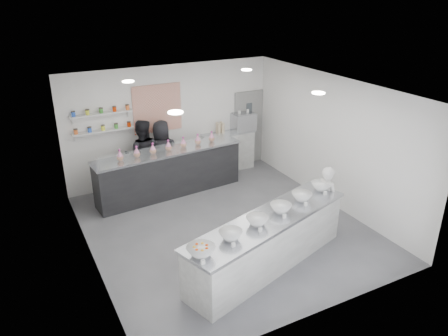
# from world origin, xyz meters

# --- Properties ---
(floor) EXTENTS (6.00, 6.00, 0.00)m
(floor) POSITION_xyz_m (0.00, 0.00, 0.00)
(floor) COLOR #515156
(floor) RESTS_ON ground
(ceiling) EXTENTS (6.00, 6.00, 0.00)m
(ceiling) POSITION_xyz_m (0.00, 0.00, 3.00)
(ceiling) COLOR white
(ceiling) RESTS_ON floor
(back_wall) EXTENTS (5.50, 0.00, 5.50)m
(back_wall) POSITION_xyz_m (0.00, 3.00, 1.50)
(back_wall) COLOR white
(back_wall) RESTS_ON floor
(left_wall) EXTENTS (0.00, 6.00, 6.00)m
(left_wall) POSITION_xyz_m (-2.75, 0.00, 1.50)
(left_wall) COLOR white
(left_wall) RESTS_ON floor
(right_wall) EXTENTS (0.00, 6.00, 6.00)m
(right_wall) POSITION_xyz_m (2.75, 0.00, 1.50)
(right_wall) COLOR white
(right_wall) RESTS_ON floor
(back_door) EXTENTS (0.88, 0.04, 2.10)m
(back_door) POSITION_xyz_m (2.30, 2.97, 1.05)
(back_door) COLOR gray
(back_door) RESTS_ON floor
(pattern_panel) EXTENTS (1.25, 0.03, 1.20)m
(pattern_panel) POSITION_xyz_m (-0.35, 2.98, 1.95)
(pattern_panel) COLOR #C44020
(pattern_panel) RESTS_ON back_wall
(jar_shelf_lower) EXTENTS (1.45, 0.22, 0.04)m
(jar_shelf_lower) POSITION_xyz_m (-1.75, 2.90, 1.60)
(jar_shelf_lower) COLOR silver
(jar_shelf_lower) RESTS_ON back_wall
(jar_shelf_upper) EXTENTS (1.45, 0.22, 0.04)m
(jar_shelf_upper) POSITION_xyz_m (-1.75, 2.90, 2.02)
(jar_shelf_upper) COLOR silver
(jar_shelf_upper) RESTS_ON back_wall
(preserve_jars) EXTENTS (1.45, 0.10, 0.56)m
(preserve_jars) POSITION_xyz_m (-1.75, 2.88, 1.88)
(preserve_jars) COLOR orange
(preserve_jars) RESTS_ON jar_shelf_lower
(downlight_0) EXTENTS (0.24, 0.24, 0.02)m
(downlight_0) POSITION_xyz_m (-1.40, -1.00, 2.98)
(downlight_0) COLOR white
(downlight_0) RESTS_ON ceiling
(downlight_1) EXTENTS (0.24, 0.24, 0.02)m
(downlight_1) POSITION_xyz_m (1.40, -1.00, 2.98)
(downlight_1) COLOR white
(downlight_1) RESTS_ON ceiling
(downlight_2) EXTENTS (0.24, 0.24, 0.02)m
(downlight_2) POSITION_xyz_m (-1.40, 1.60, 2.98)
(downlight_2) COLOR white
(downlight_2) RESTS_ON ceiling
(downlight_3) EXTENTS (0.24, 0.24, 0.02)m
(downlight_3) POSITION_xyz_m (1.40, 1.60, 2.98)
(downlight_3) COLOR white
(downlight_3) RESTS_ON ceiling
(prep_counter) EXTENTS (3.72, 1.87, 0.99)m
(prep_counter) POSITION_xyz_m (0.06, -1.56, 0.50)
(prep_counter) COLOR #9B9B96
(prep_counter) RESTS_ON floor
(back_bar) EXTENTS (3.73, 0.99, 1.14)m
(back_bar) POSITION_xyz_m (-0.44, 2.07, 0.57)
(back_bar) COLOR black
(back_bar) RESTS_ON floor
(sneeze_guard) EXTENTS (3.62, 0.33, 0.31)m
(sneeze_guard) POSITION_xyz_m (-0.41, 1.75, 1.30)
(sneeze_guard) COLOR white
(sneeze_guard) RESTS_ON back_bar
(espresso_ledge) EXTENTS (1.46, 0.46, 1.08)m
(espresso_ledge) POSITION_xyz_m (1.55, 2.78, 0.54)
(espresso_ledge) COLOR #9B9B96
(espresso_ledge) RESTS_ON floor
(espresso_machine) EXTENTS (0.62, 0.43, 0.47)m
(espresso_machine) POSITION_xyz_m (2.03, 2.78, 1.32)
(espresso_machine) COLOR #93969E
(espresso_machine) RESTS_ON espresso_ledge
(cup_stacks) EXTENTS (0.24, 0.24, 0.32)m
(cup_stacks) POSITION_xyz_m (1.31, 2.78, 1.24)
(cup_stacks) COLOR beige
(cup_stacks) RESTS_ON espresso_ledge
(prep_bowls) EXTENTS (3.63, 1.56, 0.16)m
(prep_bowls) POSITION_xyz_m (0.06, -1.56, 1.07)
(prep_bowls) COLOR white
(prep_bowls) RESTS_ON prep_counter
(label_cards) EXTENTS (3.31, 0.04, 0.07)m
(label_cards) POSITION_xyz_m (-0.09, -2.05, 1.03)
(label_cards) COLOR white
(label_cards) RESTS_ON prep_counter
(cookie_bags) EXTENTS (2.56, 0.37, 0.27)m
(cookie_bags) POSITION_xyz_m (-0.44, 2.07, 1.28)
(cookie_bags) COLOR pink
(cookie_bags) RESTS_ON back_bar
(woman_prep) EXTENTS (0.41, 0.57, 1.46)m
(woman_prep) POSITION_xyz_m (1.79, -1.07, 0.73)
(woman_prep) COLOR silver
(woman_prep) RESTS_ON floor
(staff_left) EXTENTS (1.08, 0.96, 1.83)m
(staff_left) POSITION_xyz_m (-0.92, 2.60, 0.92)
(staff_left) COLOR black
(staff_left) RESTS_ON floor
(staff_right) EXTENTS (0.98, 0.79, 1.74)m
(staff_right) POSITION_xyz_m (-0.41, 2.60, 0.87)
(staff_right) COLOR black
(staff_right) RESTS_ON floor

